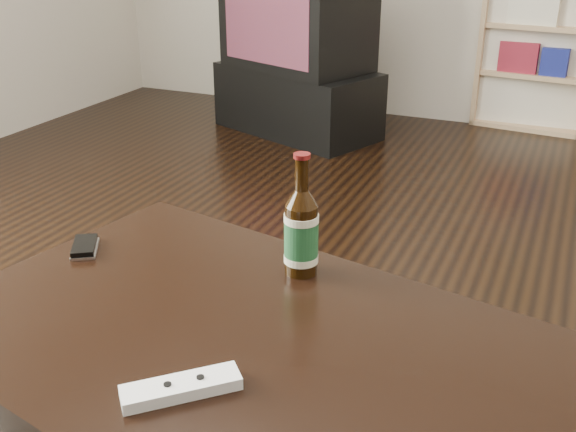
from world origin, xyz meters
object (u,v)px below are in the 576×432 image
at_px(coffee_table, 264,373).
at_px(phone, 85,247).
at_px(beer_bottle, 301,232).
at_px(bookshelf, 542,21).
at_px(tv, 297,15).
at_px(remote, 181,387).
at_px(tv_stand, 297,101).

distance_m(coffee_table, phone, 0.56).
bearing_deg(beer_bottle, bookshelf, 85.95).
bearing_deg(tv, coffee_table, -46.67).
distance_m(coffee_table, remote, 0.20).
xyz_separation_m(phone, remote, (0.47, -0.34, 0.00)).
xyz_separation_m(bookshelf, beer_bottle, (-0.22, -3.09, -0.06)).
relative_size(tv_stand, beer_bottle, 3.57).
bearing_deg(remote, tv_stand, 155.81).
bearing_deg(coffee_table, remote, -109.80).
bearing_deg(remote, coffee_table, 116.57).
distance_m(coffee_table, beer_bottle, 0.32).
distance_m(tv_stand, phone, 2.56).
xyz_separation_m(coffee_table, beer_bottle, (-0.04, 0.27, 0.16)).
distance_m(tv_stand, remote, 3.02).
relative_size(tv_stand, remote, 5.47).
relative_size(tv, phone, 7.78).
bearing_deg(coffee_table, beer_bottle, 98.86).
bearing_deg(bookshelf, remote, -87.49).
bearing_deg(phone, tv_stand, 69.32).
relative_size(bookshelf, phone, 10.24).
xyz_separation_m(tv_stand, tv, (-0.00, -0.00, 0.48)).
height_order(beer_bottle, phone, beer_bottle).
bearing_deg(beer_bottle, remote, -92.49).
bearing_deg(bookshelf, tv, -144.05).
bearing_deg(beer_bottle, tv, 113.13).
bearing_deg(beer_bottle, phone, -168.25).
xyz_separation_m(tv, beer_bottle, (1.02, -2.39, -0.11)).
relative_size(tv, beer_bottle, 3.42).
distance_m(tv, bookshelf, 1.42).
relative_size(bookshelf, coffee_table, 0.87).
bearing_deg(phone, bookshelf, 44.78).
xyz_separation_m(tv_stand, coffee_table, (1.06, -2.66, 0.22)).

